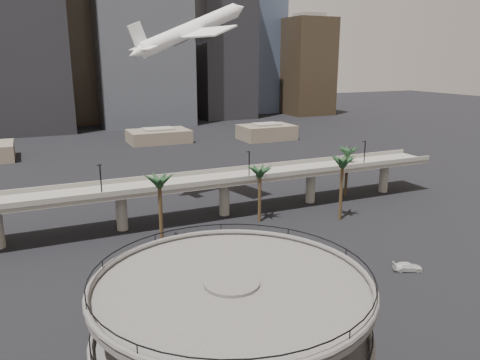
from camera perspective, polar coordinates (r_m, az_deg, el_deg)
name	(u,v)px	position (r m, az deg, el deg)	size (l,w,h in m)	color
parking_ramp	(232,354)	(40.51, -0.97, -20.42)	(22.20, 22.20, 17.35)	#504D4B
overpass	(175,188)	(96.67, -7.97, -0.97)	(130.00, 9.30, 14.70)	gray
palm_trees	(285,167)	(97.24, 5.47, 1.61)	(54.40, 18.40, 14.00)	#43321C
low_buildings	(125,141)	(182.31, -13.85, 4.65)	(135.00, 27.50, 6.80)	brown
skyline	(107,37)	(255.07, -15.93, 16.37)	(269.00, 86.00, 118.25)	gray
airborne_jet	(190,30)	(110.17, -6.06, 17.68)	(31.39, 28.84, 14.56)	white
car_a	(190,305)	(65.79, -6.07, -14.93)	(1.72, 4.27, 1.46)	#B45019
car_b	(358,282)	(73.59, 14.14, -11.96)	(1.49, 4.27, 1.41)	black
car_c	(408,267)	(80.89, 19.75, -9.92)	(1.88, 4.61, 1.34)	silver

